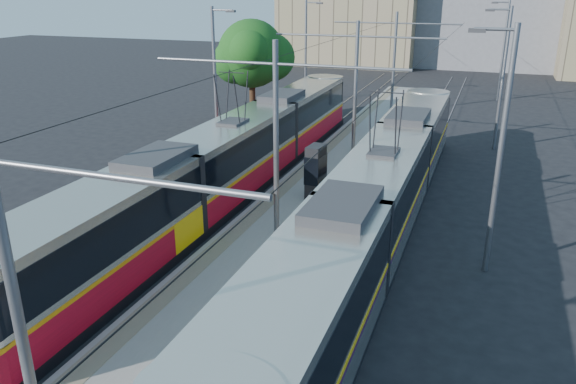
% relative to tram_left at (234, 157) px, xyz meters
% --- Properties ---
extents(ground, '(160.00, 160.00, 0.00)m').
position_rel_tram_left_xyz_m(ground, '(3.60, -11.99, -1.71)').
color(ground, black).
rests_on(ground, ground).
extents(platform, '(4.00, 50.00, 0.30)m').
position_rel_tram_left_xyz_m(platform, '(3.60, 5.01, -1.56)').
color(platform, gray).
rests_on(platform, ground).
extents(tactile_strip_left, '(0.70, 50.00, 0.01)m').
position_rel_tram_left_xyz_m(tactile_strip_left, '(2.15, 5.01, -1.40)').
color(tactile_strip_left, gray).
rests_on(tactile_strip_left, platform).
extents(tactile_strip_right, '(0.70, 50.00, 0.01)m').
position_rel_tram_left_xyz_m(tactile_strip_right, '(5.05, 5.01, -1.40)').
color(tactile_strip_right, gray).
rests_on(tactile_strip_right, platform).
extents(rails, '(8.71, 70.00, 0.03)m').
position_rel_tram_left_xyz_m(rails, '(3.60, 5.01, -1.69)').
color(rails, gray).
rests_on(rails, ground).
extents(tram_left, '(2.43, 30.86, 5.50)m').
position_rel_tram_left_xyz_m(tram_left, '(0.00, 0.00, 0.00)').
color(tram_left, black).
rests_on(tram_left, ground).
extents(tram_right, '(2.43, 29.10, 5.50)m').
position_rel_tram_left_xyz_m(tram_right, '(7.20, -2.52, 0.15)').
color(tram_right, black).
rests_on(tram_right, ground).
extents(catenary, '(9.20, 70.00, 7.00)m').
position_rel_tram_left_xyz_m(catenary, '(3.60, 2.16, 2.82)').
color(catenary, slate).
rests_on(catenary, platform).
extents(street_lamps, '(15.18, 38.22, 8.00)m').
position_rel_tram_left_xyz_m(street_lamps, '(3.60, 9.01, 2.48)').
color(street_lamps, slate).
rests_on(street_lamps, ground).
extents(shelter, '(0.74, 1.11, 2.34)m').
position_rel_tram_left_xyz_m(shelter, '(3.89, -0.08, -0.18)').
color(shelter, black).
rests_on(shelter, platform).
extents(tree, '(4.86, 4.49, 7.06)m').
position_rel_tram_left_xyz_m(tree, '(-4.15, 12.52, 3.07)').
color(tree, '#382314').
rests_on(tree, ground).
extents(building_left, '(16.32, 12.24, 12.76)m').
position_rel_tram_left_xyz_m(building_left, '(-6.40, 48.01, 4.68)').
color(building_left, gray).
rests_on(building_left, ground).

